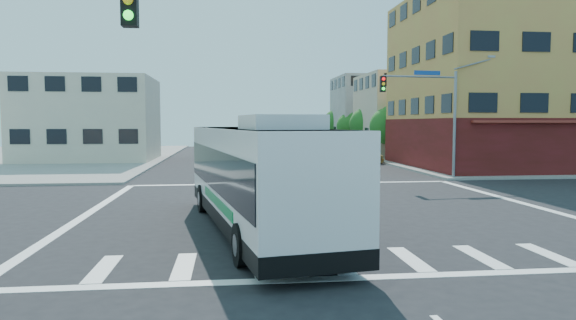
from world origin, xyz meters
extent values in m
plane|color=black|center=(0.00, 0.00, 0.00)|extent=(120.00, 120.00, 0.00)
cube|color=gray|center=(35.00, 35.00, 0.07)|extent=(50.00, 50.00, 0.15)
cube|color=#BC9643|center=(20.00, 18.50, 7.00)|extent=(18.00, 15.00, 14.00)
cube|color=maroon|center=(20.00, 18.50, 2.00)|extent=(18.09, 15.08, 4.00)
cube|color=#BFAC92|center=(17.00, 34.00, 4.50)|extent=(12.00, 10.00, 9.00)
cube|color=#9E9D99|center=(17.00, 48.00, 5.00)|extent=(12.00, 10.00, 10.00)
cube|color=#C0B49F|center=(-17.00, 30.00, 4.00)|extent=(12.00, 10.00, 8.00)
cylinder|color=slate|center=(10.80, 10.80, 3.50)|extent=(0.18, 0.18, 7.00)
cylinder|color=slate|center=(8.30, 10.55, 6.60)|extent=(5.01, 0.62, 0.12)
cube|color=black|center=(5.80, 10.30, 6.10)|extent=(0.32, 0.30, 1.00)
sphere|color=#FF0C0C|center=(5.80, 10.13, 6.40)|extent=(0.20, 0.20, 0.20)
sphere|color=yellow|center=(5.80, 10.13, 6.10)|extent=(0.20, 0.20, 0.20)
sphere|color=#19FF33|center=(5.80, 10.13, 5.80)|extent=(0.20, 0.20, 0.20)
cube|color=navy|center=(8.80, 10.60, 6.85)|extent=(1.80, 0.22, 0.28)
cube|color=gray|center=(13.30, 11.05, 8.00)|extent=(0.50, 0.22, 0.14)
cube|color=black|center=(-5.80, -10.30, 6.10)|extent=(0.32, 0.30, 1.00)
sphere|color=yellow|center=(-5.80, -10.47, 6.10)|extent=(0.20, 0.20, 0.20)
sphere|color=#19FF33|center=(-5.80, -10.47, 5.80)|extent=(0.20, 0.20, 0.20)
cylinder|color=#382214|center=(11.80, 28.00, 0.96)|extent=(0.28, 0.28, 1.92)
sphere|color=#175119|center=(11.80, 28.00, 3.37)|extent=(3.60, 3.60, 3.60)
sphere|color=#175119|center=(12.20, 27.70, 4.27)|extent=(2.52, 2.52, 2.52)
cylinder|color=#382214|center=(11.80, 36.00, 1.00)|extent=(0.28, 0.28, 1.99)
sphere|color=#175119|center=(11.80, 36.00, 3.51)|extent=(3.80, 3.80, 3.80)
sphere|color=#175119|center=(12.20, 35.70, 4.46)|extent=(2.66, 2.66, 2.66)
cylinder|color=#382214|center=(11.80, 44.00, 0.94)|extent=(0.28, 0.28, 1.89)
sphere|color=#175119|center=(11.80, 44.00, 3.25)|extent=(3.40, 3.40, 3.40)
sphere|color=#175119|center=(12.20, 43.70, 4.10)|extent=(2.38, 2.38, 2.38)
cylinder|color=#382214|center=(11.80, 52.00, 1.01)|extent=(0.28, 0.28, 2.03)
sphere|color=#175119|center=(11.80, 52.00, 3.63)|extent=(4.00, 4.00, 4.00)
sphere|color=#175119|center=(12.20, 51.70, 4.63)|extent=(2.80, 2.80, 2.80)
cube|color=black|center=(-2.94, -3.88, 0.60)|extent=(4.90, 13.39, 0.49)
cube|color=white|center=(-2.94, -3.88, 1.93)|extent=(4.88, 13.36, 3.11)
cube|color=black|center=(-2.94, -3.88, 2.13)|extent=(4.87, 12.98, 1.36)
cube|color=black|center=(-4.00, 2.50, 2.02)|extent=(2.53, 0.48, 1.47)
cube|color=#E5590C|center=(-4.00, 2.54, 3.11)|extent=(2.07, 0.39, 0.31)
cube|color=white|center=(-2.94, -3.88, 3.42)|extent=(4.78, 13.09, 0.13)
cube|color=white|center=(-2.41, -7.11, 3.68)|extent=(2.31, 2.68, 0.39)
cube|color=#067536|center=(-4.23, -4.65, 1.14)|extent=(1.00, 5.92, 0.31)
cube|color=#067536|center=(-1.47, -4.19, 1.14)|extent=(1.00, 5.92, 0.31)
cylinder|color=black|center=(-4.91, 0.03, 0.57)|extent=(0.51, 1.17, 1.13)
cylinder|color=#99999E|center=(-5.06, 0.01, 0.57)|extent=(0.14, 0.57, 0.57)
cylinder|color=black|center=(-2.34, 0.46, 0.57)|extent=(0.51, 1.17, 1.13)
cylinder|color=#99999E|center=(-2.19, 0.48, 0.57)|extent=(0.14, 0.57, 0.57)
cylinder|color=black|center=(-3.54, -8.22, 0.57)|extent=(0.51, 1.17, 1.13)
cylinder|color=#99999E|center=(-3.69, -8.25, 0.57)|extent=(0.14, 0.57, 0.57)
cylinder|color=black|center=(-0.97, -7.80, 0.57)|extent=(0.51, 1.17, 1.13)
cylinder|color=#99999E|center=(-0.82, -7.77, 0.57)|extent=(0.14, 0.57, 0.57)
cube|color=#252429|center=(5.89, 35.59, 1.24)|extent=(2.51, 2.43, 2.48)
cube|color=black|center=(6.04, 34.69, 1.62)|extent=(1.99, 0.40, 0.95)
cube|color=#B83517|center=(5.30, 39.16, 2.00)|extent=(3.13, 5.64, 2.86)
cube|color=black|center=(5.49, 38.03, 0.52)|extent=(3.32, 7.87, 0.29)
cylinder|color=black|center=(4.87, 35.61, 0.48)|extent=(0.42, 0.98, 0.95)
cylinder|color=black|center=(6.85, 35.94, 0.48)|extent=(0.42, 0.98, 0.95)
cylinder|color=black|center=(4.42, 38.34, 0.48)|extent=(0.42, 0.98, 0.95)
cylinder|color=black|center=(6.40, 38.67, 0.48)|extent=(0.42, 0.98, 0.95)
cylinder|color=black|center=(4.03, 40.69, 0.48)|extent=(0.42, 0.98, 0.95)
cylinder|color=black|center=(6.01, 41.02, 0.48)|extent=(0.42, 0.98, 0.95)
imported|color=#D6B255|center=(8.47, 24.68, 0.77)|extent=(3.21, 4.85, 1.54)
camera|label=1|loc=(-3.85, -21.12, 3.66)|focal=32.00mm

